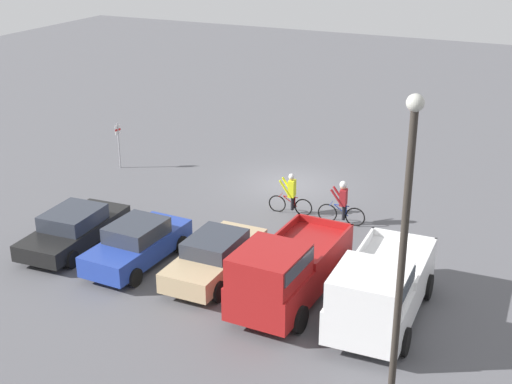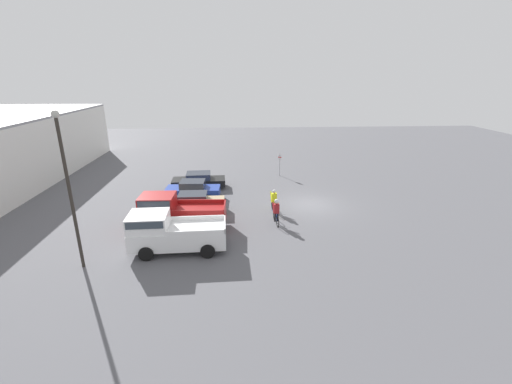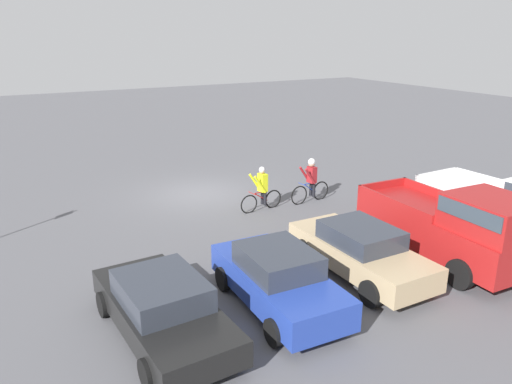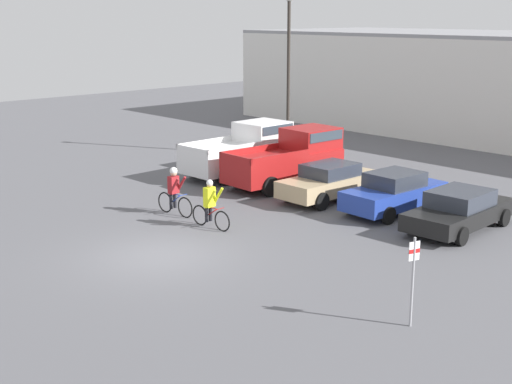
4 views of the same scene
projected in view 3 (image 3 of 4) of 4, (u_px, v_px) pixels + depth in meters
The scene contains 7 objects.
ground_plane at pixel (201, 194), 20.47m from camera, with size 80.00×80.00×0.00m, color #56565B.
pickup_truck_1 at pixel (455, 225), 14.00m from camera, with size 2.32×5.34×2.30m.
sedan_0 at pixel (360, 250), 13.46m from camera, with size 1.90×4.44×1.42m.
sedan_1 at pixel (278, 279), 11.89m from camera, with size 2.00×4.26×1.49m.
sedan_2 at pixel (163, 307), 10.76m from camera, with size 2.17×4.63×1.36m.
cyclist_0 at pixel (262, 189), 18.36m from camera, with size 1.80×0.49×1.69m.
cyclist_1 at pixel (311, 180), 19.25m from camera, with size 1.84×0.49×1.77m.
Camera 3 is at (7.43, 18.13, 6.36)m, focal length 35.00 mm.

